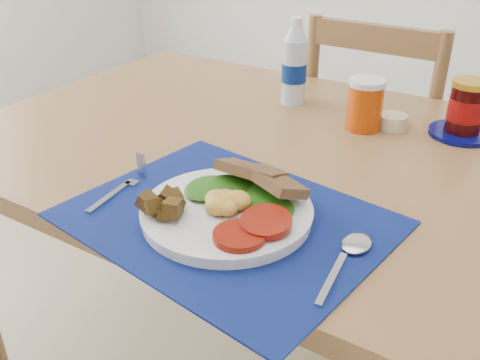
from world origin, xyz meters
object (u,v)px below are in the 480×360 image
Objects in this scene: water_bottle at (294,67)px; juice_glass at (365,106)px; breakfast_plate at (223,208)px; chair_far at (376,133)px; jam_on_saucer at (465,112)px.

water_bottle is 1.97× the size of juice_glass.
breakfast_plate is at bearing -96.67° from juice_glass.
chair_far is 5.35× the size of water_bottle.
chair_far is at bearing 129.86° from jam_on_saucer.
chair_far is 0.50m from jam_on_saucer.
breakfast_plate is 1.30× the size of water_bottle.
breakfast_plate is 2.00× the size of jam_on_saucer.
juice_glass is at bearing -158.54° from jam_on_saucer.
water_bottle is at bearing 114.26° from breakfast_plate.
chair_far is at bearing 100.91° from breakfast_plate.
chair_far reaches higher than water_bottle.
juice_glass is at bearing 102.97° from chair_far.
jam_on_saucer reaches higher than juice_glass.
water_bottle is at bearing 162.46° from juice_glass.
water_bottle reaches higher than juice_glass.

